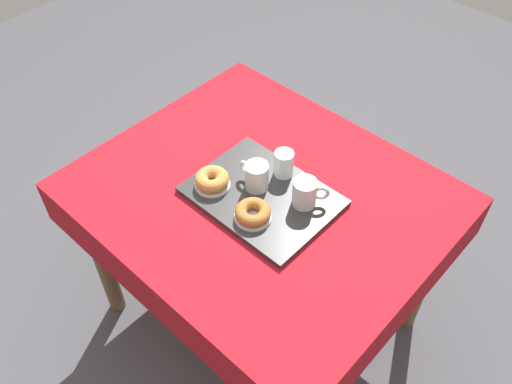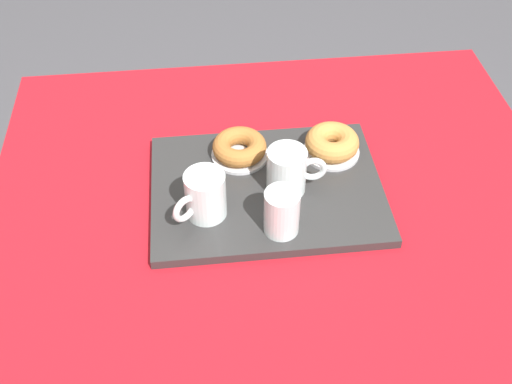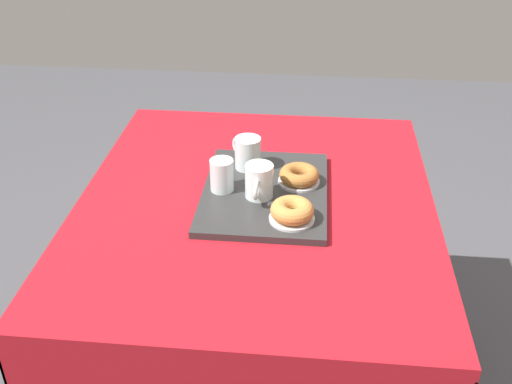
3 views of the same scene
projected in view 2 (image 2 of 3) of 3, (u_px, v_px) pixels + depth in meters
name	position (u px, v px, depth m)	size (l,w,h in m)	color
dining_table	(278.00, 237.00, 1.28)	(1.13, 0.96, 0.75)	#A8141E
serving_tray	(267.00, 189.00, 1.21)	(0.45, 0.34, 0.02)	#2D2D2D
tea_mug_left	(288.00, 172.00, 1.16)	(0.11, 0.08, 0.09)	silver
tea_mug_right	(205.00, 197.00, 1.12)	(0.10, 0.09, 0.09)	silver
water_glass_near	(282.00, 214.00, 1.09)	(0.06, 0.06, 0.09)	silver
donut_plate_left	(331.00, 152.00, 1.27)	(0.12, 0.12, 0.01)	silver
sugar_donut_left	(332.00, 142.00, 1.25)	(0.11, 0.11, 0.04)	#BC7F3D
donut_plate_right	(240.00, 155.00, 1.26)	(0.12, 0.12, 0.01)	silver
sugar_donut_right	(239.00, 147.00, 1.24)	(0.11, 0.11, 0.04)	#A3662D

